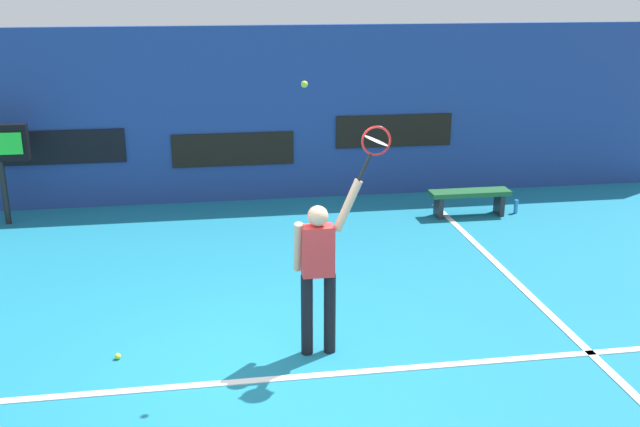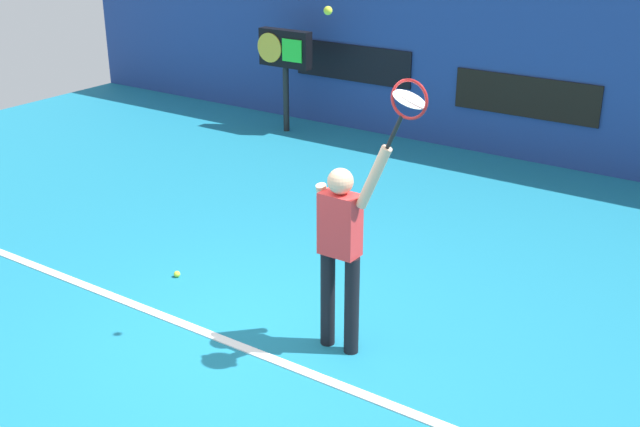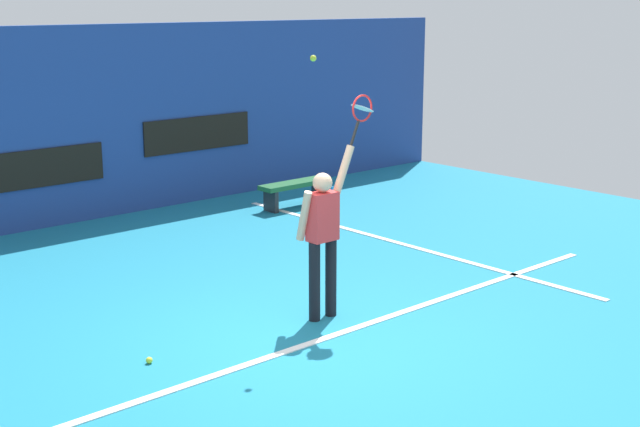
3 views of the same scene
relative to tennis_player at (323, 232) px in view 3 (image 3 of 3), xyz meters
The scene contains 12 objects.
ground_plane 1.26m from the tennis_player, 148.90° to the right, with size 18.00×18.00×0.00m, color teal.
back_wall 6.12m from the tennis_player, 96.01° to the left, with size 18.00×0.20×3.16m, color navy.
sponsor_banner_center 5.98m from the tennis_player, 96.13° to the left, with size 2.20×0.03×0.60m, color black.
sponsor_banner_starboard 6.40m from the tennis_player, 68.33° to the left, with size 2.20×0.03×0.60m, color black.
court_baseline 1.29m from the tennis_player, 141.61° to the right, with size 10.00×0.10×0.01m, color white.
court_sideline 3.51m from the tennis_player, 28.74° to the left, with size 0.10×7.00×0.01m, color white.
tennis_player is the anchor object (origin of this frame).
tennis_racket 1.43m from the tennis_player, ahead, with size 0.41×0.27×0.62m.
tennis_ball 1.94m from the tennis_player, behind, with size 0.07×0.07×0.07m, color #CCE033.
court_bench 5.58m from the tennis_player, 52.96° to the left, with size 1.40×0.36×0.45m.
water_bottle 6.17m from the tennis_player, 46.46° to the left, with size 0.07×0.07×0.24m, color #338CD8.
spare_ball 2.39m from the tennis_player, behind, with size 0.07×0.07×0.07m, color #CCE033.
Camera 3 is at (-5.72, -6.68, 3.55)m, focal length 49.40 mm.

